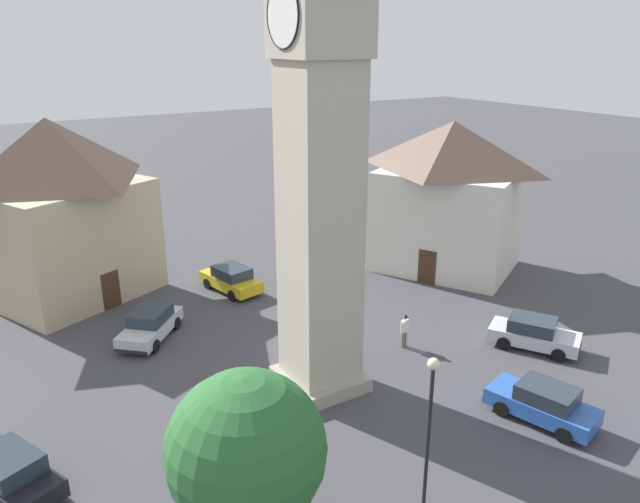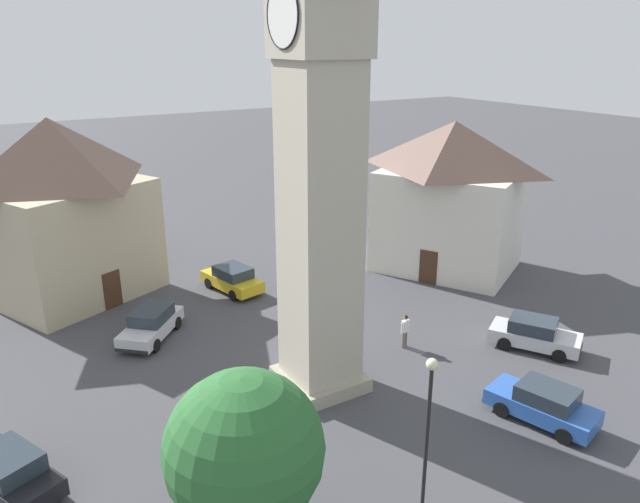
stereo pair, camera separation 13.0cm
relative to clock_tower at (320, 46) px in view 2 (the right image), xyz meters
The scene contains 12 objects.
ground_plane 13.79m from the clock_tower, 96.66° to the right, with size 200.00×200.00×0.00m, color #424247.
clock_tower is the anchor object (origin of this frame).
car_silver_kerb 16.06m from the clock_tower, 148.63° to the right, with size 4.18×4.03×1.53m.
car_red_corner 16.89m from the clock_tower, 76.17° to the left, with size 4.41×3.56×1.53m.
car_white_side 17.35m from the clock_tower, behind, with size 4.40×2.54×1.53m.
car_black_far 17.73m from the clock_tower, 89.02° to the right, with size 4.46×3.22×1.53m.
car_green_alley 15.83m from the clock_tower, 42.07° to the left, with size 4.43×2.75×1.53m.
pedestrian 13.83m from the clock_tower, 98.18° to the left, with size 0.29×0.55×1.69m.
tree 13.73m from the clock_tower, 43.77° to the right, with size 4.34×4.34×5.93m.
building_shop_left 18.73m from the clock_tower, 118.71° to the left, with size 10.84×10.23×9.39m.
building_terrace_right 19.82m from the clock_tower, 156.12° to the right, with size 11.00×11.10×10.10m.
lamp_post 12.96m from the clock_tower, ahead, with size 0.36×0.36×5.48m.
Camera 2 is at (19.11, -11.65, 14.04)m, focal length 33.67 mm.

